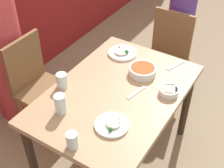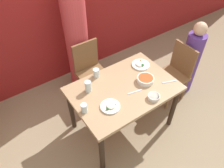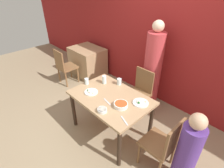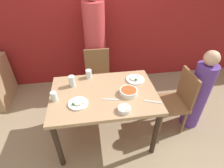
{
  "view_description": "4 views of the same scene",
  "coord_description": "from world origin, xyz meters",
  "views": [
    {
      "loc": [
        -1.38,
        -0.83,
        2.13
      ],
      "look_at": [
        -0.04,
        0.01,
        0.82
      ],
      "focal_mm": 50.0,
      "sensor_mm": 36.0,
      "label": 1
    },
    {
      "loc": [
        -1.11,
        -1.36,
        2.51
      ],
      "look_at": [
        -0.12,
        0.06,
        0.81
      ],
      "focal_mm": 35.0,
      "sensor_mm": 36.0,
      "label": 2
    },
    {
      "loc": [
        1.56,
        -1.46,
        2.29
      ],
      "look_at": [
        0.04,
        -0.01,
        0.97
      ],
      "focal_mm": 28.0,
      "sensor_mm": 36.0,
      "label": 3
    },
    {
      "loc": [
        -0.14,
        -1.54,
        1.98
      ],
      "look_at": [
        0.09,
        -0.04,
        0.87
      ],
      "focal_mm": 28.0,
      "sensor_mm": 36.0,
      "label": 4
    }
  ],
  "objects": [
    {
      "name": "ground_plane",
      "position": [
        0.0,
        0.0,
        0.0
      ],
      "size": [
        10.0,
        10.0,
        0.0
      ],
      "primitive_type": "plane",
      "color": "#998466"
    },
    {
      "name": "bowl_rice_small",
      "position": [
        0.17,
        -0.31,
        0.75
      ],
      "size": [
        0.13,
        0.13,
        0.05
      ],
      "color": "white",
      "rests_on": "dining_table"
    },
    {
      "name": "spoon_steel",
      "position": [
        0.5,
        -0.23,
        0.73
      ],
      "size": [
        0.18,
        0.08,
        0.01
      ],
      "color": "silver",
      "rests_on": "dining_table"
    },
    {
      "name": "glass_water_center",
      "position": [
        -0.15,
        0.35,
        0.78
      ],
      "size": [
        0.08,
        0.08,
        0.11
      ],
      "color": "silver",
      "rests_on": "dining_table"
    },
    {
      "name": "fork_steel",
      "position": [
        0.06,
        -0.12,
        0.73
      ],
      "size": [
        0.18,
        0.06,
        0.01
      ],
      "color": "silver",
      "rests_on": "dining_table"
    },
    {
      "name": "bowl_curry",
      "position": [
        0.27,
        -0.06,
        0.76
      ],
      "size": [
        0.2,
        0.2,
        0.06
      ],
      "color": "white",
      "rests_on": "dining_table"
    },
    {
      "name": "dining_table",
      "position": [
        0.0,
        0.0,
        0.63
      ],
      "size": [
        1.21,
        0.83,
        0.73
      ],
      "color": "tan",
      "rests_on": "ground_plane"
    },
    {
      "name": "glass_water_tall",
      "position": [
        -0.35,
        0.19,
        0.79
      ],
      "size": [
        0.07,
        0.07,
        0.14
      ],
      "color": "silver",
      "rests_on": "dining_table"
    },
    {
      "name": "plate_rice_child",
      "position": [
        0.42,
        0.2,
        0.74
      ],
      "size": [
        0.23,
        0.23,
        0.05
      ],
      "color": "white",
      "rests_on": "dining_table"
    },
    {
      "name": "chair_child_spot",
      "position": [
        0.94,
        0.03,
        0.47
      ],
      "size": [
        0.4,
        0.4,
        0.87
      ],
      "rotation": [
        0.0,
        0.0,
        -1.57
      ],
      "color": "brown",
      "rests_on": "ground_plane"
    },
    {
      "name": "glass_water_short",
      "position": [
        -0.54,
        -0.04,
        0.78
      ],
      "size": [
        0.07,
        0.07,
        0.1
      ],
      "color": "silver",
      "rests_on": "dining_table"
    },
    {
      "name": "chair_adult_spot",
      "position": [
        -0.01,
        0.75,
        0.47
      ],
      "size": [
        0.4,
        0.4,
        0.87
      ],
      "color": "brown",
      "rests_on": "ground_plane"
    },
    {
      "name": "person_child",
      "position": [
        1.24,
        0.03,
        0.53
      ],
      "size": [
        0.25,
        0.25,
        1.15
      ],
      "color": "#5B3893",
      "rests_on": "ground_plane"
    },
    {
      "name": "person_adult",
      "position": [
        -0.01,
        1.09,
        0.78
      ],
      "size": [
        0.33,
        0.33,
        1.69
      ],
      "color": "#C63D42",
      "rests_on": "ground_plane"
    },
    {
      "name": "plate_rice_adult",
      "position": [
        -0.29,
        -0.15,
        0.74
      ],
      "size": [
        0.21,
        0.21,
        0.05
      ],
      "color": "white",
      "rests_on": "dining_table"
    }
  ]
}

